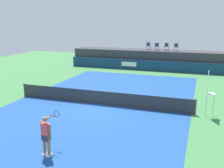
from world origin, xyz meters
TOP-DOWN VIEW (x-y plane):
  - ground_plane at (0.00, 3.00)m, footprint 48.00×48.00m
  - court_inner at (0.00, 0.00)m, footprint 12.00×22.00m
  - sponsor_wall at (-0.01, 13.50)m, footprint 18.00×0.22m
  - spectator_platform at (0.00, 15.30)m, footprint 18.00×2.80m
  - spectator_chair_far_left at (0.11, 15.49)m, footprint 0.46×0.46m
  - spectator_chair_left at (1.18, 15.11)m, footprint 0.45×0.45m
  - spectator_chair_center at (2.26, 15.47)m, footprint 0.47×0.47m
  - spectator_chair_right at (3.40, 15.20)m, footprint 0.46×0.46m
  - umpire_chair at (6.88, -0.00)m, footprint 0.45×0.45m
  - tennis_net at (0.00, 0.00)m, footprint 12.40×0.02m
  - net_post_near at (-6.20, 0.00)m, footprint 0.10×0.10m
  - net_post_far at (6.20, 0.00)m, footprint 0.10×0.10m
  - tennis_player at (0.45, -7.27)m, footprint 0.57×1.20m
  - tennis_ball at (-1.65, 0.04)m, footprint 0.07×0.07m

SIDE VIEW (x-z plane):
  - ground_plane at x=0.00m, z-range 0.00..0.00m
  - court_inner at x=0.00m, z-range 0.00..0.00m
  - tennis_ball at x=-1.65m, z-range 0.00..0.07m
  - tennis_net at x=0.00m, z-range 0.00..0.95m
  - net_post_near at x=-6.20m, z-range 0.00..1.00m
  - net_post_far at x=6.20m, z-range 0.00..1.00m
  - sponsor_wall at x=-0.01m, z-range 0.00..1.20m
  - tennis_player at x=0.45m, z-range 0.07..1.84m
  - spectator_platform at x=0.00m, z-range 0.00..2.20m
  - umpire_chair at x=6.88m, z-range 0.21..2.97m
  - spectator_chair_far_left at x=0.11m, z-range 2.25..3.14m
  - spectator_chair_left at x=1.18m, z-range 2.25..3.14m
  - spectator_chair_center at x=2.26m, z-range 2.25..3.14m
  - spectator_chair_right at x=3.40m, z-range 2.25..3.14m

